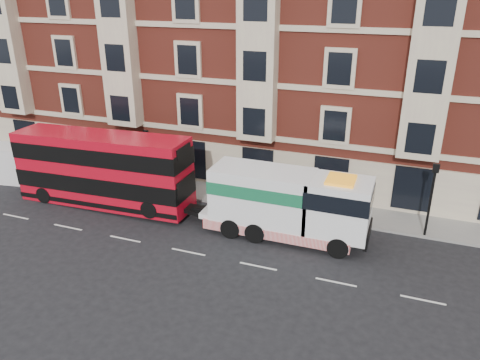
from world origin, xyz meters
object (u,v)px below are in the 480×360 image
at_px(double_decker_bus, 103,169).
at_px(box_van, 12,164).
at_px(tow_truck, 285,203).
at_px(pedestrian, 89,166).

xyz_separation_m(double_decker_bus, box_van, (-8.85, 1.07, -1.23)).
bearing_deg(tow_truck, box_van, 177.07).
xyz_separation_m(double_decker_bus, pedestrian, (-3.72, 3.22, -1.47)).
height_order(double_decker_bus, box_van, double_decker_bus).
distance_m(double_decker_bus, tow_truck, 12.07).
height_order(tow_truck, box_van, tow_truck).
relative_size(double_decker_bus, pedestrian, 6.45).
bearing_deg(box_van, tow_truck, -12.22).
xyz_separation_m(tow_truck, box_van, (-20.91, 1.07, -0.79)).
bearing_deg(pedestrian, box_van, -128.12).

